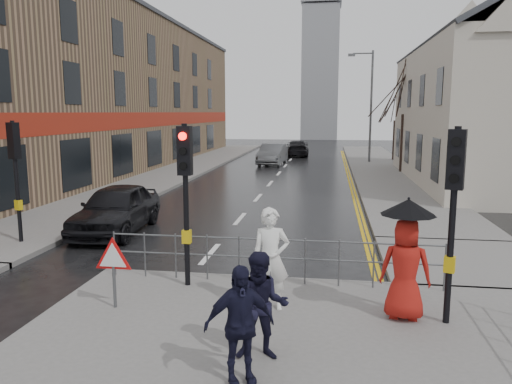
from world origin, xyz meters
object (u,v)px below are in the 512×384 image
(pedestrian_with_umbrella, at_px, (406,256))
(pedestrian_d, at_px, (239,325))
(pedestrian_a, at_px, (271,259))
(car_mid, at_px, (272,154))
(pedestrian_b, at_px, (262,306))
(car_parked, at_px, (116,209))

(pedestrian_with_umbrella, bearing_deg, pedestrian_d, -134.57)
(pedestrian_a, distance_m, car_mid, 27.22)
(pedestrian_b, height_order, car_parked, pedestrian_b)
(pedestrian_a, distance_m, car_parked, 8.05)
(car_parked, bearing_deg, pedestrian_b, -55.85)
(pedestrian_b, xyz_separation_m, car_mid, (-3.20, 28.98, -0.21))
(car_parked, bearing_deg, car_mid, 80.96)
(pedestrian_with_umbrella, bearing_deg, car_parked, 143.61)
(pedestrian_d, bearing_deg, pedestrian_with_umbrella, 19.51)
(pedestrian_b, bearing_deg, car_parked, 119.42)
(pedestrian_b, relative_size, car_parked, 0.36)
(pedestrian_b, xyz_separation_m, pedestrian_with_umbrella, (2.29, 1.82, 0.33))
(pedestrian_b, height_order, pedestrian_d, pedestrian_d)
(pedestrian_with_umbrella, height_order, pedestrian_d, pedestrian_with_umbrella)
(pedestrian_d, bearing_deg, pedestrian_b, 47.87)
(pedestrian_a, distance_m, pedestrian_with_umbrella, 2.41)
(pedestrian_with_umbrella, distance_m, car_parked, 9.95)
(car_parked, xyz_separation_m, car_mid, (2.50, 21.27, -0.01))
(pedestrian_a, height_order, pedestrian_d, pedestrian_a)
(pedestrian_d, bearing_deg, car_parked, 97.17)
(pedestrian_a, xyz_separation_m, pedestrian_with_umbrella, (2.40, -0.12, 0.20))
(car_parked, bearing_deg, pedestrian_d, -59.23)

